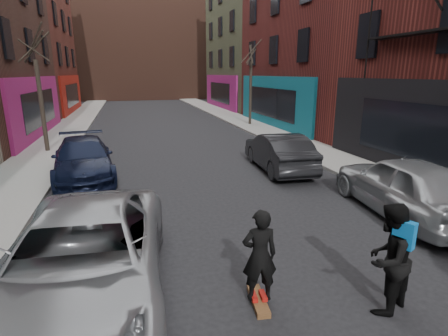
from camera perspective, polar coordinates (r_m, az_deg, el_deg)
sidewalk_left at (r=30.48m, az=-22.78°, el=7.20°), size 2.50×84.00×0.13m
sidewalk_right at (r=31.46m, az=0.62°, el=8.58°), size 2.50×84.00×0.13m
building_far at (r=56.17m, az=-13.69°, el=18.18°), size 40.00×10.00×14.00m
tree_left_far at (r=18.42m, az=-28.06°, el=12.49°), size 2.00×2.00×6.50m
tree_right_far at (r=25.52m, az=4.39°, el=14.80°), size 2.00×2.00×6.80m
parked_left_far at (r=6.31m, az=-21.96°, el=-13.61°), size 3.05×5.78×1.55m
parked_left_end at (r=13.62m, az=-22.00°, el=1.41°), size 2.54×5.10×1.42m
parked_right_far at (r=10.49m, az=27.40°, el=-2.52°), size 2.50×4.98×1.63m
parked_right_end at (r=13.82m, az=8.89°, el=2.65°), size 1.86×4.56×1.47m
skateboard at (r=6.23m, az=5.61°, el=-20.75°), size 0.31×0.82×0.10m
skateboarder at (r=5.78m, az=5.83°, el=-14.03°), size 0.61×0.44×1.57m
pedestrian at (r=6.17m, az=25.25°, el=-13.18°), size 1.09×0.99×1.82m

